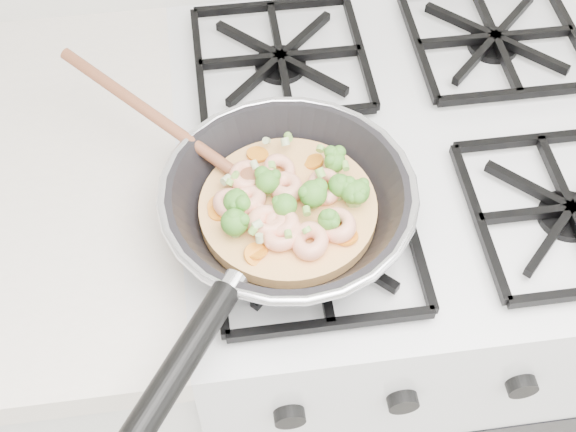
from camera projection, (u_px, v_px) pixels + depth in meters
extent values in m
cube|color=white|center=(379.00, 311.00, 1.34)|extent=(0.60, 0.60, 0.90)
cube|color=black|center=(414.00, 131.00, 0.97)|extent=(0.56, 0.56, 0.02)
torus|color=silver|center=(288.00, 191.00, 0.83)|extent=(0.29, 0.29, 0.01)
cylinder|color=black|center=(182.00, 361.00, 0.72)|extent=(0.12, 0.16, 0.03)
cylinder|color=#F6B96B|center=(288.00, 209.00, 0.86)|extent=(0.20, 0.20, 0.02)
ellipsoid|color=brown|center=(251.00, 179.00, 0.86)|extent=(0.06, 0.06, 0.01)
cylinder|color=brown|center=(151.00, 114.00, 0.89)|extent=(0.20, 0.18, 0.07)
torus|color=#FFB996|center=(269.00, 222.00, 0.83)|extent=(0.05, 0.05, 0.02)
torus|color=#FFB996|center=(310.00, 241.00, 0.81)|extent=(0.06, 0.06, 0.02)
torus|color=#FFB996|center=(279.00, 170.00, 0.87)|extent=(0.05, 0.05, 0.02)
torus|color=#FFB996|center=(325.00, 186.00, 0.85)|extent=(0.05, 0.05, 0.03)
torus|color=#FFB996|center=(338.00, 225.00, 0.82)|extent=(0.06, 0.06, 0.03)
torus|color=#FFB996|center=(248.00, 200.00, 0.84)|extent=(0.06, 0.06, 0.03)
torus|color=#FFB996|center=(282.00, 223.00, 0.82)|extent=(0.06, 0.06, 0.03)
torus|color=#FFB996|center=(250.00, 213.00, 0.83)|extent=(0.06, 0.06, 0.02)
torus|color=#FFB996|center=(246.00, 176.00, 0.86)|extent=(0.07, 0.06, 0.02)
torus|color=#FFB996|center=(232.00, 204.00, 0.84)|extent=(0.07, 0.07, 0.02)
torus|color=#FFB996|center=(283.00, 234.00, 0.82)|extent=(0.07, 0.07, 0.02)
torus|color=#FFB996|center=(286.00, 187.00, 0.85)|extent=(0.05, 0.05, 0.02)
ellipsoid|color=#509531|center=(329.00, 220.00, 0.81)|extent=(0.03, 0.03, 0.02)
ellipsoid|color=#509531|center=(313.00, 194.00, 0.83)|extent=(0.04, 0.04, 0.03)
ellipsoid|color=#509531|center=(340.00, 185.00, 0.84)|extent=(0.03, 0.03, 0.03)
ellipsoid|color=#509531|center=(285.00, 205.00, 0.83)|extent=(0.03, 0.03, 0.03)
ellipsoid|color=#509531|center=(357.00, 192.00, 0.84)|extent=(0.04, 0.04, 0.03)
ellipsoid|color=#509531|center=(235.00, 222.00, 0.81)|extent=(0.04, 0.04, 0.03)
ellipsoid|color=#509531|center=(335.00, 162.00, 0.86)|extent=(0.03, 0.03, 0.02)
ellipsoid|color=#509531|center=(353.00, 193.00, 0.84)|extent=(0.03, 0.03, 0.03)
ellipsoid|color=#509531|center=(236.00, 202.00, 0.83)|extent=(0.04, 0.04, 0.03)
ellipsoid|color=#509531|center=(268.00, 182.00, 0.85)|extent=(0.04, 0.04, 0.03)
cylinder|color=orange|center=(256.00, 255.00, 0.81)|extent=(0.03, 0.03, 0.01)
cylinder|color=orange|center=(219.00, 212.00, 0.84)|extent=(0.03, 0.03, 0.00)
cylinder|color=orange|center=(255.00, 224.00, 0.83)|extent=(0.02, 0.02, 0.01)
cylinder|color=orange|center=(220.00, 207.00, 0.85)|extent=(0.04, 0.04, 0.01)
cylinder|color=orange|center=(314.00, 161.00, 0.89)|extent=(0.03, 0.03, 0.01)
cylinder|color=orange|center=(339.00, 229.00, 0.83)|extent=(0.03, 0.03, 0.01)
cylinder|color=orange|center=(345.00, 234.00, 0.83)|extent=(0.04, 0.04, 0.01)
cylinder|color=orange|center=(346.00, 237.00, 0.82)|extent=(0.03, 0.03, 0.01)
cylinder|color=orange|center=(257.00, 154.00, 0.89)|extent=(0.03, 0.03, 0.01)
cylinder|color=orange|center=(328.00, 189.00, 0.86)|extent=(0.03, 0.03, 0.01)
cylinder|color=orange|center=(282.00, 217.00, 0.84)|extent=(0.03, 0.03, 0.01)
cylinder|color=orange|center=(257.00, 252.00, 0.81)|extent=(0.03, 0.03, 0.01)
cylinder|color=#82BC4B|center=(320.00, 173.00, 0.85)|extent=(0.01, 0.01, 0.01)
cylinder|color=#82BC4B|center=(236.00, 175.00, 0.85)|extent=(0.01, 0.01, 0.01)
cylinder|color=#B6C88D|center=(285.00, 142.00, 0.88)|extent=(0.01, 0.01, 0.01)
cylinder|color=#82BC4B|center=(253.00, 231.00, 0.80)|extent=(0.01, 0.01, 0.01)
cylinder|color=#82BC4B|center=(307.00, 211.00, 0.83)|extent=(0.01, 0.01, 0.01)
cylinder|color=#82BC4B|center=(346.00, 166.00, 0.85)|extent=(0.01, 0.01, 0.01)
cylinder|color=#B6C88D|center=(255.00, 165.00, 0.86)|extent=(0.01, 0.01, 0.01)
cylinder|color=#82BC4B|center=(307.00, 230.00, 0.80)|extent=(0.01, 0.01, 0.01)
cylinder|color=#82BC4B|center=(288.00, 234.00, 0.80)|extent=(0.01, 0.01, 0.01)
cylinder|color=#82BC4B|center=(268.00, 175.00, 0.85)|extent=(0.01, 0.01, 0.01)
cylinder|color=#B6C88D|center=(257.00, 225.00, 0.81)|extent=(0.01, 0.01, 0.01)
cylinder|color=#82BC4B|center=(272.00, 167.00, 0.86)|extent=(0.01, 0.01, 0.01)
cylinder|color=#B6C88D|center=(226.00, 180.00, 0.85)|extent=(0.01, 0.01, 0.01)
cylinder|color=#82BC4B|center=(230.00, 182.00, 0.85)|extent=(0.01, 0.01, 0.01)
cylinder|color=#82BC4B|center=(320.00, 149.00, 0.87)|extent=(0.01, 0.01, 0.01)
cylinder|color=#B6C88D|center=(238.00, 222.00, 0.82)|extent=(0.01, 0.01, 0.01)
cylinder|color=#82BC4B|center=(284.00, 205.00, 0.83)|extent=(0.01, 0.01, 0.01)
cylinder|color=#B6C88D|center=(266.00, 141.00, 0.89)|extent=(0.01, 0.01, 0.01)
cylinder|color=#82BC4B|center=(288.00, 137.00, 0.88)|extent=(0.01, 0.01, 0.01)
cylinder|color=#B6C88D|center=(259.00, 238.00, 0.80)|extent=(0.01, 0.01, 0.01)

